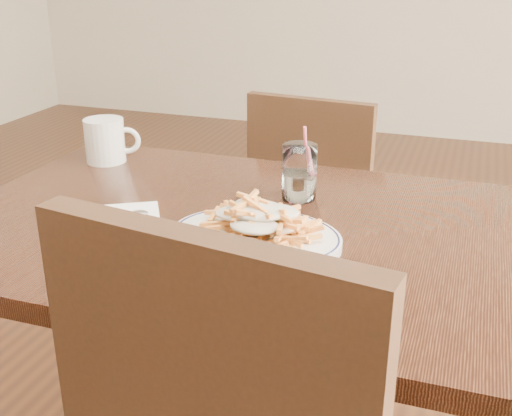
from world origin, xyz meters
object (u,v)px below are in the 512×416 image
at_px(water_glass, 299,175).
at_px(coffee_mug, 106,141).
at_px(table, 245,258).
at_px(fries_plate, 256,237).
at_px(chair_far, 317,205).
at_px(loaded_fries, 256,216).

distance_m(water_glass, coffee_mug, 0.54).
distance_m(table, coffee_mug, 0.55).
relative_size(table, fries_plate, 3.20).
distance_m(chair_far, water_glass, 0.71).
bearing_deg(water_glass, coffee_mug, 170.53).
bearing_deg(loaded_fries, coffee_mug, 147.08).
bearing_deg(chair_far, fries_plate, -83.95).
xyz_separation_m(fries_plate, loaded_fries, (0.00, 0.00, 0.04)).
height_order(chair_far, fries_plate, chair_far).
xyz_separation_m(loaded_fries, coffee_mug, (-0.52, 0.34, 0.00)).
relative_size(chair_far, fries_plate, 2.27).
relative_size(table, loaded_fries, 4.94).
relative_size(table, coffee_mug, 8.72).
bearing_deg(coffee_mug, loaded_fries, -32.92).
bearing_deg(coffee_mug, table, -28.59).
distance_m(table, water_glass, 0.22).
xyz_separation_m(chair_far, coffee_mug, (-0.43, -0.54, 0.32)).
bearing_deg(chair_far, table, -87.08).
bearing_deg(table, coffee_mug, 151.41).
xyz_separation_m(loaded_fries, water_glass, (0.01, 0.25, -0.00)).
relative_size(fries_plate, water_glass, 2.28).
height_order(fries_plate, water_glass, water_glass).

